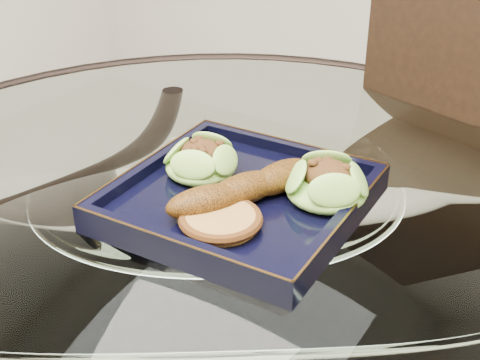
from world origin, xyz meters
The scene contains 7 objects.
dining_table centered at (0.00, 0.00, 0.60)m, with size 1.13×1.13×0.77m.
dining_chair centered at (0.17, 0.29, 0.60)m, with size 0.58×0.58×1.08m.
navy_plate centered at (0.03, 0.01, 0.77)m, with size 0.27×0.27×0.02m, color black.
lettuce_wrap_left centered at (-0.04, 0.03, 0.80)m, with size 0.09×0.09×0.03m, color #6CAE32.
lettuce_wrap_right centered at (0.11, 0.06, 0.80)m, with size 0.09×0.09×0.03m, color #4F932A.
roasted_plantain centered at (0.04, 0.00, 0.80)m, with size 0.19×0.04×0.04m, color #66380A.
crumb_patty centered at (0.04, -0.06, 0.79)m, with size 0.08×0.08×0.02m, color #AF7E3A.
Camera 1 is at (0.38, -0.56, 1.18)m, focal length 50.00 mm.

